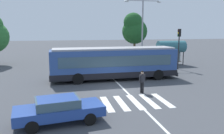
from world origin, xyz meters
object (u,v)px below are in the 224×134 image
at_px(pedestrian_crossing_street, 142,81).
at_px(parked_car_charcoal, 79,57).
at_px(parked_car_champagne, 114,55).
at_px(bus_stop_shelter, 171,47).
at_px(parked_car_black, 97,56).
at_px(foreground_sedan, 59,109).
at_px(background_tree_right, 134,29).
at_px(twin_arm_street_lamp, 142,25).
at_px(traffic_light_far_corner, 179,42).
at_px(city_transit_bus, 114,63).

distance_m(pedestrian_crossing_street, parked_car_charcoal, 18.21).
relative_size(parked_car_champagne, bus_stop_shelter, 1.19).
bearing_deg(parked_car_black, foreground_sedan, -103.28).
bearing_deg(pedestrian_crossing_street, background_tree_right, 74.29).
xyz_separation_m(parked_car_champagne, bus_stop_shelter, (6.41, -6.05, 1.65)).
relative_size(parked_car_black, background_tree_right, 0.62).
height_order(parked_car_charcoal, parked_car_champagne, same).
relative_size(pedestrian_crossing_street, foreground_sedan, 0.36).
xyz_separation_m(parked_car_black, twin_arm_street_lamp, (5.25, -5.17, 4.55)).
relative_size(bus_stop_shelter, background_tree_right, 0.51).
distance_m(parked_car_champagne, twin_arm_street_lamp, 7.54).
distance_m(parked_car_charcoal, traffic_light_far_corner, 14.57).
distance_m(traffic_light_far_corner, background_tree_right, 11.88).
height_order(parked_car_charcoal, bus_stop_shelter, bus_stop_shelter).
height_order(city_transit_bus, parked_car_charcoal, city_transit_bus).
height_order(parked_car_champagne, traffic_light_far_corner, traffic_light_far_corner).
bearing_deg(traffic_light_far_corner, parked_car_black, 133.21).
xyz_separation_m(city_transit_bus, twin_arm_street_lamp, (5.48, 7.69, 3.73)).
distance_m(traffic_light_far_corner, twin_arm_street_lamp, 5.43).
bearing_deg(bus_stop_shelter, parked_car_charcoal, 154.29).
bearing_deg(pedestrian_crossing_street, bus_stop_shelter, 55.61).
height_order(foreground_sedan, traffic_light_far_corner, traffic_light_far_corner).
relative_size(city_transit_bus, traffic_light_far_corner, 2.53).
bearing_deg(parked_car_champagne, twin_arm_street_lamp, -64.97).
distance_m(city_transit_bus, foreground_sedan, 10.79).
height_order(traffic_light_far_corner, twin_arm_street_lamp, twin_arm_street_lamp).
bearing_deg(background_tree_right, parked_car_charcoal, -164.05).
bearing_deg(foreground_sedan, city_transit_bus, 62.02).
bearing_deg(background_tree_right, parked_car_champagne, -148.95).
xyz_separation_m(city_transit_bus, bus_stop_shelter, (9.34, 7.08, 0.83)).
bearing_deg(city_transit_bus, parked_car_black, 88.97).
bearing_deg(pedestrian_crossing_street, parked_car_charcoal, 101.29).
height_order(foreground_sedan, parked_car_charcoal, same).
relative_size(pedestrian_crossing_street, parked_car_black, 0.37).
relative_size(city_transit_bus, bus_stop_shelter, 3.22).
bearing_deg(foreground_sedan, traffic_light_far_corner, 44.16).
bearing_deg(foreground_sedan, pedestrian_crossing_street, 36.13).
bearing_deg(city_transit_bus, bus_stop_shelter, 37.15).
relative_size(city_transit_bus, parked_car_charcoal, 2.65).
bearing_deg(background_tree_right, foreground_sedan, -115.40).
relative_size(foreground_sedan, background_tree_right, 0.64).
bearing_deg(city_transit_bus, background_tree_right, 66.24).
relative_size(twin_arm_street_lamp, background_tree_right, 1.15).
bearing_deg(pedestrian_crossing_street, parked_car_black, 92.56).
bearing_deg(twin_arm_street_lamp, pedestrian_crossing_street, -109.21).
xyz_separation_m(parked_car_champagne, twin_arm_street_lamp, (2.54, -5.45, 4.55)).
bearing_deg(foreground_sedan, parked_car_black, 76.72).
distance_m(city_transit_bus, twin_arm_street_lamp, 10.15).
relative_size(parked_car_charcoal, traffic_light_far_corner, 0.95).
distance_m(pedestrian_crossing_street, parked_car_champagne, 18.30).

